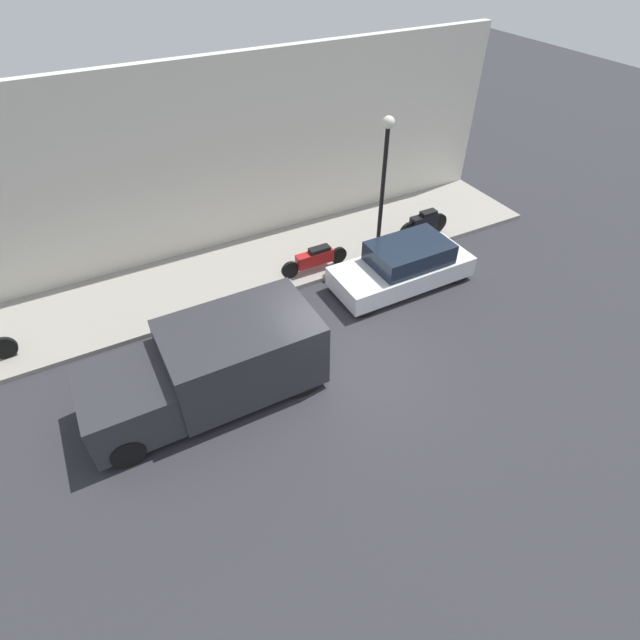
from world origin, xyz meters
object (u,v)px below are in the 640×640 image
object	(u,v)px
motorcycle_black	(424,224)
motorcycle_red	(315,258)
streetlamp	(384,170)
delivery_van	(208,366)
parked_car	(404,266)

from	to	relation	value
motorcycle_black	motorcycle_red	distance (m)	3.95
motorcycle_black	streetlamp	xyz separation A→B (m)	(-0.26, 1.93, 2.31)
motorcycle_red	streetlamp	world-z (taller)	streetlamp
streetlamp	motorcycle_red	bearing A→B (deg)	82.67
streetlamp	delivery_van	bearing A→B (deg)	114.52
parked_car	streetlamp	world-z (taller)	streetlamp
parked_car	motorcycle_black	size ratio (longest dim) A/B	2.21
parked_car	motorcycle_black	xyz separation A→B (m)	(1.65, -1.97, -0.02)
motorcycle_black	streetlamp	size ratio (longest dim) A/B	0.43
motorcycle_red	streetlamp	size ratio (longest dim) A/B	0.50
parked_car	streetlamp	size ratio (longest dim) A/B	0.95
motorcycle_red	delivery_van	bearing A→B (deg)	126.26
motorcycle_red	streetlamp	bearing A→B (deg)	-97.33
delivery_van	motorcycle_red	distance (m)	5.29
parked_car	motorcycle_black	bearing A→B (deg)	-50.02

